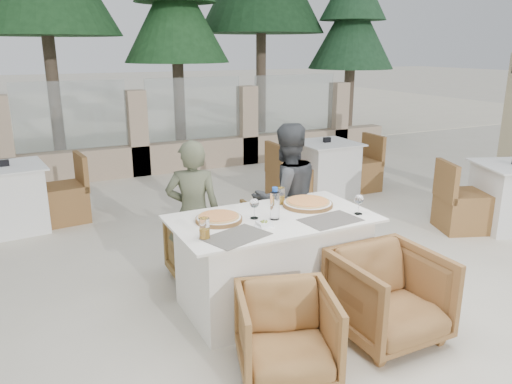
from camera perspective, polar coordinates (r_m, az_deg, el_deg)
name	(u,v)px	position (r m, az deg, el deg)	size (l,w,h in m)	color
ground	(276,298)	(4.38, 2.34, -11.96)	(80.00, 80.00, 0.00)	beige
sand_patch	(72,112)	(17.60, -20.28, 8.54)	(30.00, 16.00, 0.01)	#F9EDCC
perimeter_wall_far	(137,127)	(8.48, -13.42, 7.22)	(10.00, 0.34, 1.60)	tan
pine_centre	(176,25)	(11.11, -9.13, 18.29)	(2.20, 2.20, 5.00)	#224F25
pine_far_right	(352,39)	(12.32, 10.86, 16.83)	(1.98, 1.98, 4.50)	#1F4627
dining_table	(272,262)	(4.10, 1.88, -7.98)	(1.60, 0.90, 0.77)	white
placemat_near_left	(237,236)	(3.56, -2.23, -5.09)	(0.45, 0.30, 0.00)	#625E54
placemat_near_right	(330,220)	(3.93, 8.50, -3.19)	(0.45, 0.30, 0.00)	#605952
pizza_left	(219,218)	(3.87, -4.27, -3.02)	(0.36, 0.36, 0.05)	#D14D1C
pizza_right	(308,203)	(4.25, 5.92, -1.25)	(0.42, 0.42, 0.06)	orange
water_bottle	(275,203)	(3.88, 2.16, -1.31)	(0.08, 0.08, 0.26)	#ACCFE3
wine_glass_centre	(254,207)	(3.90, -0.20, -1.76)	(0.08, 0.08, 0.18)	silver
wine_glass_corner	(359,203)	(4.09, 11.68, -1.26)	(0.08, 0.08, 0.18)	white
beer_glass_left	(204,228)	(3.52, -5.92, -4.16)	(0.08, 0.08, 0.15)	gold
beer_glass_right	(280,196)	(4.27, 2.81, -0.45)	(0.07, 0.07, 0.14)	gold
olive_dish	(264,223)	(3.76, 0.92, -3.61)	(0.11, 0.11, 0.04)	white
armchair_far_left	(205,250)	(4.61, -5.84, -6.59)	(0.61, 0.63, 0.57)	brown
armchair_far_right	(278,228)	(5.14, 2.51, -4.10)	(0.60, 0.62, 0.57)	brown
armchair_near_left	(287,333)	(3.36, 3.51, -15.84)	(0.61, 0.63, 0.58)	olive
armchair_near_right	(389,296)	(3.82, 14.94, -11.39)	(0.71, 0.73, 0.66)	olive
diner_left	(193,213)	(4.43, -7.16, -2.45)	(0.48, 0.32, 1.32)	#535840
diner_right	(286,198)	(4.68, 3.46, -0.70)	(0.69, 0.53, 1.41)	#3B3E40
bg_table_a	(9,199)	(6.42, -26.36, -0.68)	(1.64, 0.82, 0.77)	white
bg_table_b	(326,169)	(7.24, 7.98, 2.65)	(1.64, 0.82, 0.77)	silver
bg_table_c	(512,197)	(6.55, 27.22, -0.49)	(1.64, 0.82, 0.77)	silver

